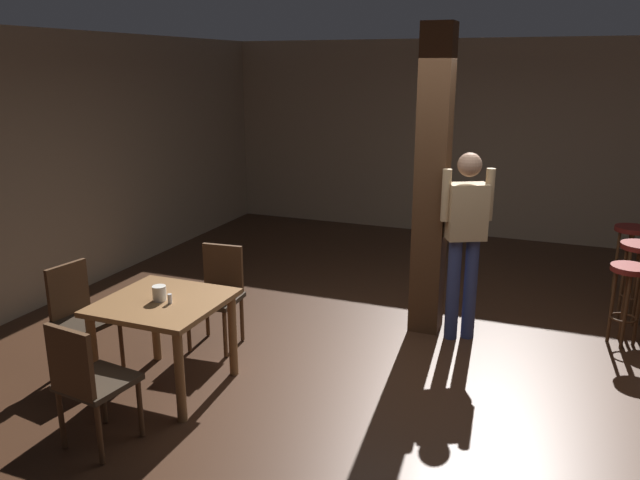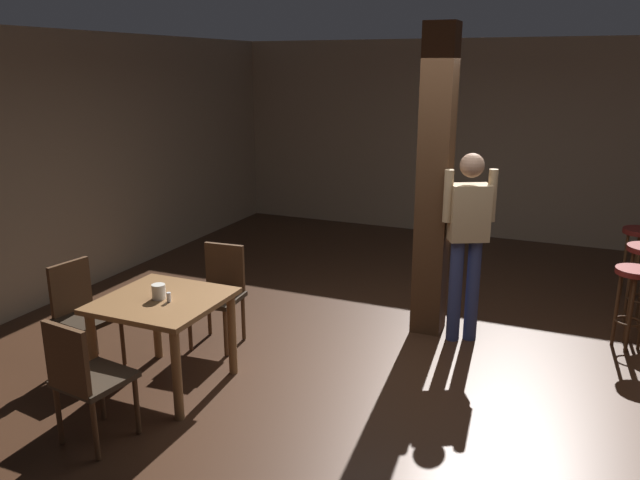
{
  "view_description": "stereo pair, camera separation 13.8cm",
  "coord_description": "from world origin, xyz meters",
  "px_view_note": "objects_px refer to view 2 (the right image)",
  "views": [
    {
      "loc": [
        1.0,
        -4.71,
        2.45
      ],
      "look_at": [
        -0.8,
        -0.15,
        1.06
      ],
      "focal_mm": 35.0,
      "sensor_mm": 36.0,
      "label": 1
    },
    {
      "loc": [
        1.13,
        -4.65,
        2.45
      ],
      "look_at": [
        -0.8,
        -0.15,
        1.06
      ],
      "focal_mm": 35.0,
      "sensor_mm": 36.0,
      "label": 2
    }
  ],
  "objects_px": {
    "dining_table": "(163,314)",
    "bar_stool_near": "(633,290)",
    "chair_north": "(220,290)",
    "chair_west": "(82,310)",
    "chair_south": "(85,376)",
    "salt_shaker": "(169,297)",
    "napkin_cup": "(159,292)",
    "standing_person": "(468,234)",
    "bar_stool_far": "(639,246)"
  },
  "relations": [
    {
      "from": "dining_table",
      "to": "chair_west",
      "type": "height_order",
      "value": "chair_west"
    },
    {
      "from": "chair_south",
      "to": "salt_shaker",
      "type": "relative_size",
      "value": 12.07
    },
    {
      "from": "chair_west",
      "to": "salt_shaker",
      "type": "distance_m",
      "value": 0.95
    },
    {
      "from": "napkin_cup",
      "to": "bar_stool_far",
      "type": "xyz_separation_m",
      "value": [
        3.49,
        3.63,
        -0.21
      ]
    },
    {
      "from": "dining_table",
      "to": "chair_south",
      "type": "bearing_deg",
      "value": -88.38
    },
    {
      "from": "chair_west",
      "to": "salt_shaker",
      "type": "height_order",
      "value": "chair_west"
    },
    {
      "from": "dining_table",
      "to": "bar_stool_near",
      "type": "bearing_deg",
      "value": 32.98
    },
    {
      "from": "napkin_cup",
      "to": "bar_stool_near",
      "type": "height_order",
      "value": "napkin_cup"
    },
    {
      "from": "chair_south",
      "to": "standing_person",
      "type": "distance_m",
      "value": 3.32
    },
    {
      "from": "bar_stool_near",
      "to": "bar_stool_far",
      "type": "distance_m",
      "value": 1.44
    },
    {
      "from": "chair_north",
      "to": "bar_stool_far",
      "type": "distance_m",
      "value": 4.47
    },
    {
      "from": "chair_north",
      "to": "bar_stool_near",
      "type": "relative_size",
      "value": 1.2
    },
    {
      "from": "chair_north",
      "to": "bar_stool_far",
      "type": "bearing_deg",
      "value": 38.18
    },
    {
      "from": "chair_north",
      "to": "standing_person",
      "type": "bearing_deg",
      "value": 24.74
    },
    {
      "from": "standing_person",
      "to": "chair_south",
      "type": "bearing_deg",
      "value": -126.29
    },
    {
      "from": "napkin_cup",
      "to": "bar_stool_near",
      "type": "distance_m",
      "value": 4.03
    },
    {
      "from": "napkin_cup",
      "to": "standing_person",
      "type": "relative_size",
      "value": 0.07
    },
    {
      "from": "chair_north",
      "to": "standing_person",
      "type": "height_order",
      "value": "standing_person"
    },
    {
      "from": "dining_table",
      "to": "napkin_cup",
      "type": "height_order",
      "value": "napkin_cup"
    },
    {
      "from": "bar_stool_far",
      "to": "chair_north",
      "type": "bearing_deg",
      "value": -141.82
    },
    {
      "from": "chair_north",
      "to": "standing_person",
      "type": "xyz_separation_m",
      "value": [
        2.0,
        0.92,
        0.5
      ]
    },
    {
      "from": "chair_north",
      "to": "salt_shaker",
      "type": "bearing_deg",
      "value": -81.87
    },
    {
      "from": "dining_table",
      "to": "chair_west",
      "type": "xyz_separation_m",
      "value": [
        -0.82,
        -0.0,
        -0.1
      ]
    },
    {
      "from": "salt_shaker",
      "to": "dining_table",
      "type": "bearing_deg",
      "value": 156.66
    },
    {
      "from": "chair_west",
      "to": "standing_person",
      "type": "bearing_deg",
      "value": 32.59
    },
    {
      "from": "standing_person",
      "to": "chair_west",
      "type": "bearing_deg",
      "value": -147.41
    },
    {
      "from": "chair_west",
      "to": "napkin_cup",
      "type": "distance_m",
      "value": 0.85
    },
    {
      "from": "chair_north",
      "to": "bar_stool_near",
      "type": "distance_m",
      "value": 3.64
    },
    {
      "from": "chair_north",
      "to": "chair_west",
      "type": "bearing_deg",
      "value": -132.41
    },
    {
      "from": "salt_shaker",
      "to": "bar_stool_near",
      "type": "distance_m",
      "value": 3.95
    },
    {
      "from": "chair_north",
      "to": "napkin_cup",
      "type": "relative_size",
      "value": 7.8
    },
    {
      "from": "chair_north",
      "to": "bar_stool_near",
      "type": "bearing_deg",
      "value": 21.35
    },
    {
      "from": "napkin_cup",
      "to": "bar_stool_near",
      "type": "xyz_separation_m",
      "value": [
        3.37,
        2.19,
        -0.24
      ]
    },
    {
      "from": "chair_west",
      "to": "bar_stool_near",
      "type": "height_order",
      "value": "chair_west"
    },
    {
      "from": "chair_north",
      "to": "chair_west",
      "type": "distance_m",
      "value": 1.16
    },
    {
      "from": "dining_table",
      "to": "bar_stool_near",
      "type": "xyz_separation_m",
      "value": [
        3.36,
        2.18,
        -0.05
      ]
    },
    {
      "from": "standing_person",
      "to": "bar_stool_far",
      "type": "bearing_deg",
      "value": 50.59
    },
    {
      "from": "standing_person",
      "to": "bar_stool_near",
      "type": "height_order",
      "value": "standing_person"
    },
    {
      "from": "chair_north",
      "to": "salt_shaker",
      "type": "xyz_separation_m",
      "value": [
        0.13,
        -0.89,
        0.26
      ]
    },
    {
      "from": "dining_table",
      "to": "bar_stool_near",
      "type": "distance_m",
      "value": 4.0
    },
    {
      "from": "salt_shaker",
      "to": "bar_stool_near",
      "type": "relative_size",
      "value": 0.1
    },
    {
      "from": "bar_stool_near",
      "to": "standing_person",
      "type": "bearing_deg",
      "value": -163.82
    },
    {
      "from": "salt_shaker",
      "to": "standing_person",
      "type": "height_order",
      "value": "standing_person"
    },
    {
      "from": "chair_north",
      "to": "bar_stool_near",
      "type": "height_order",
      "value": "chair_north"
    },
    {
      "from": "chair_north",
      "to": "salt_shaker",
      "type": "relative_size",
      "value": 12.07
    },
    {
      "from": "dining_table",
      "to": "bar_stool_near",
      "type": "height_order",
      "value": "bar_stool_near"
    },
    {
      "from": "bar_stool_near",
      "to": "chair_south",
      "type": "bearing_deg",
      "value": -137.55
    },
    {
      "from": "chair_south",
      "to": "chair_west",
      "type": "distance_m",
      "value": 1.21
    },
    {
      "from": "chair_south",
      "to": "dining_table",
      "type": "bearing_deg",
      "value": 91.62
    },
    {
      "from": "salt_shaker",
      "to": "chair_south",
      "type": "bearing_deg",
      "value": -94.8
    }
  ]
}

